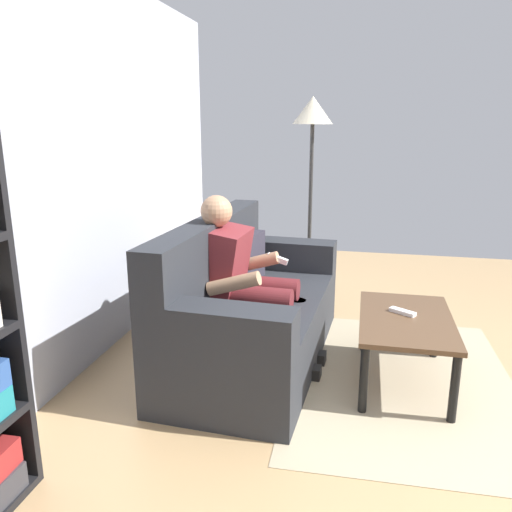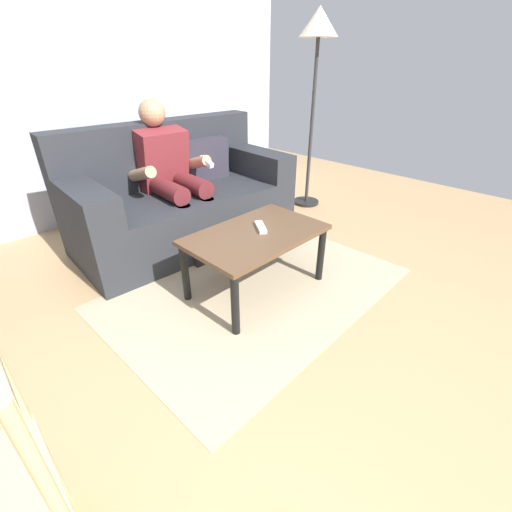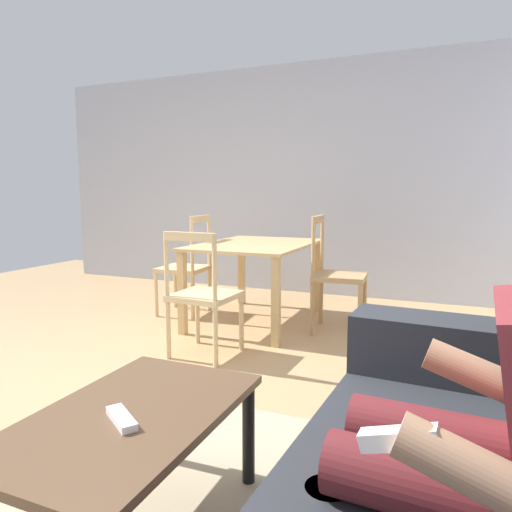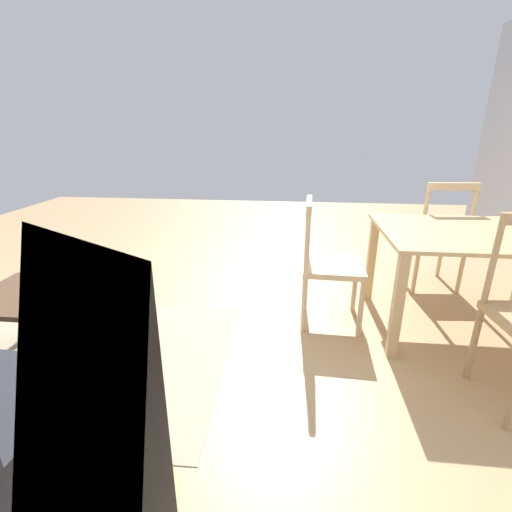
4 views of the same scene
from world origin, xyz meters
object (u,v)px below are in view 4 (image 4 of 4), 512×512
(tv_remote, at_px, (42,293))
(dining_chair_by_doorway, at_px, (435,238))
(dining_table, at_px, (478,246))
(dining_chair_facing_couch, at_px, (329,265))
(coffee_table, at_px, (57,303))

(tv_remote, xyz_separation_m, dining_chair_by_doorway, (-2.68, -1.39, 0.00))
(dining_table, distance_m, dining_chair_by_doorway, 0.74)
(dining_chair_facing_couch, relative_size, dining_chair_by_doorway, 0.94)
(coffee_table, relative_size, dining_table, 0.71)
(coffee_table, height_order, dining_table, dining_table)
(dining_table, relative_size, dining_chair_by_doorway, 1.34)
(coffee_table, xyz_separation_m, dining_chair_facing_couch, (-1.64, -0.64, 0.06))
(coffee_table, distance_m, dining_chair_facing_couch, 1.77)
(dining_chair_by_doorway, bearing_deg, dining_table, 89.80)
(tv_remote, relative_size, dining_chair_facing_couch, 0.19)
(coffee_table, relative_size, tv_remote, 5.35)
(tv_remote, height_order, dining_chair_by_doorway, dining_chair_by_doorway)
(dining_chair_facing_couch, xyz_separation_m, dining_chair_by_doorway, (-0.97, -0.72, 0.01))
(tv_remote, bearing_deg, coffee_table, 50.48)
(tv_remote, relative_size, dining_table, 0.13)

